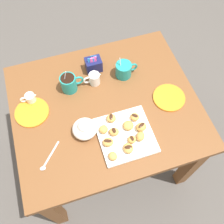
# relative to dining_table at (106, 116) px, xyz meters

# --- Properties ---
(ground_plane) EXTENTS (8.00, 8.00, 0.00)m
(ground_plane) POSITION_rel_dining_table_xyz_m (0.00, 0.00, -0.58)
(ground_plane) COLOR #514C47
(dining_table) EXTENTS (1.00, 0.85, 0.71)m
(dining_table) POSITION_rel_dining_table_xyz_m (0.00, 0.00, 0.00)
(dining_table) COLOR brown
(dining_table) RESTS_ON ground_plane
(pastry_plate_square) EXTENTS (0.27, 0.27, 0.02)m
(pastry_plate_square) POSITION_rel_dining_table_xyz_m (0.04, -0.20, 0.13)
(pastry_plate_square) COLOR white
(pastry_plate_square) RESTS_ON dining_table
(coffee_mug_teal_left) EXTENTS (0.13, 0.09, 0.15)m
(coffee_mug_teal_left) POSITION_rel_dining_table_xyz_m (-0.16, 0.16, 0.18)
(coffee_mug_teal_left) COLOR teal
(coffee_mug_teal_left) RESTS_ON dining_table
(coffee_mug_teal_right) EXTENTS (0.13, 0.09, 0.14)m
(coffee_mug_teal_right) POSITION_rel_dining_table_xyz_m (0.16, 0.16, 0.17)
(coffee_mug_teal_right) COLOR teal
(coffee_mug_teal_right) RESTS_ON dining_table
(cream_pitcher_white) EXTENTS (0.10, 0.06, 0.07)m
(cream_pitcher_white) POSITION_rel_dining_table_xyz_m (-0.02, 0.16, 0.16)
(cream_pitcher_white) COLOR white
(cream_pitcher_white) RESTS_ON dining_table
(sugar_caddy) EXTENTS (0.09, 0.07, 0.11)m
(sugar_caddy) POSITION_rel_dining_table_xyz_m (0.01, 0.26, 0.17)
(sugar_caddy) COLOR #191E51
(sugar_caddy) RESTS_ON dining_table
(ice_cream_bowl) EXTENTS (0.12, 0.12, 0.09)m
(ice_cream_bowl) POSITION_rel_dining_table_xyz_m (-0.14, -0.12, 0.16)
(ice_cream_bowl) COLOR white
(ice_cream_bowl) RESTS_ON dining_table
(chocolate_sauce_pitcher) EXTENTS (0.09, 0.05, 0.06)m
(chocolate_sauce_pitcher) POSITION_rel_dining_table_xyz_m (-0.38, 0.15, 0.16)
(chocolate_sauce_pitcher) COLOR white
(chocolate_sauce_pitcher) RESTS_ON dining_table
(saucer_orange_left) EXTENTS (0.18, 0.18, 0.01)m
(saucer_orange_left) POSITION_rel_dining_table_xyz_m (0.34, -0.06, 0.13)
(saucer_orange_left) COLOR orange
(saucer_orange_left) RESTS_ON dining_table
(saucer_orange_right) EXTENTS (0.18, 0.18, 0.01)m
(saucer_orange_right) POSITION_rel_dining_table_xyz_m (-0.38, 0.08, 0.13)
(saucer_orange_right) COLOR orange
(saucer_orange_right) RESTS_ON dining_table
(loose_spoon_near_saucer) EXTENTS (0.12, 0.12, 0.01)m
(loose_spoon_near_saucer) POSITION_rel_dining_table_xyz_m (-0.35, -0.21, 0.13)
(loose_spoon_near_saucer) COLOR silver
(loose_spoon_near_saucer) RESTS_ON dining_table
(beignet_0) EXTENTS (0.06, 0.05, 0.03)m
(beignet_0) POSITION_rel_dining_table_xyz_m (-0.05, -0.22, 0.16)
(beignet_0) COLOR #D19347
(beignet_0) RESTS_ON pastry_plate_square
(chocolate_drizzle_0) EXTENTS (0.04, 0.03, 0.00)m
(chocolate_drizzle_0) POSITION_rel_dining_table_xyz_m (-0.05, -0.22, 0.17)
(chocolate_drizzle_0) COLOR #381E11
(chocolate_drizzle_0) RESTS_ON beignet_0
(beignet_1) EXTENTS (0.05, 0.06, 0.03)m
(beignet_1) POSITION_rel_dining_table_xyz_m (0.03, -0.28, 0.16)
(beignet_1) COLOR #D19347
(beignet_1) RESTS_ON pastry_plate_square
(chocolate_drizzle_1) EXTENTS (0.04, 0.03, 0.00)m
(chocolate_drizzle_1) POSITION_rel_dining_table_xyz_m (0.03, -0.28, 0.17)
(chocolate_drizzle_1) COLOR #381E11
(chocolate_drizzle_1) RESTS_ON beignet_1
(beignet_2) EXTENTS (0.06, 0.05, 0.03)m
(beignet_2) POSITION_rel_dining_table_xyz_m (0.00, -0.10, 0.16)
(beignet_2) COLOR #D19347
(beignet_2) RESTS_ON pastry_plate_square
(chocolate_drizzle_2) EXTENTS (0.03, 0.04, 0.00)m
(chocolate_drizzle_2) POSITION_rel_dining_table_xyz_m (0.00, -0.10, 0.17)
(chocolate_drizzle_2) COLOR #381E11
(chocolate_drizzle_2) RESTS_ON beignet_2
(beignet_3) EXTENTS (0.06, 0.06, 0.03)m
(beignet_3) POSITION_rel_dining_table_xyz_m (0.12, -0.13, 0.16)
(beignet_3) COLOR #D19347
(beignet_3) RESTS_ON pastry_plate_square
(chocolate_drizzle_3) EXTENTS (0.03, 0.03, 0.00)m
(chocolate_drizzle_3) POSITION_rel_dining_table_xyz_m (0.12, -0.13, 0.17)
(chocolate_drizzle_3) COLOR #381E11
(chocolate_drizzle_3) RESTS_ON beignet_3
(beignet_4) EXTENTS (0.05, 0.05, 0.03)m
(beignet_4) POSITION_rel_dining_table_xyz_m (0.06, -0.24, 0.16)
(beignet_4) COLOR #D19347
(beignet_4) RESTS_ON pastry_plate_square
(chocolate_drizzle_4) EXTENTS (0.02, 0.03, 0.00)m
(chocolate_drizzle_4) POSITION_rel_dining_table_xyz_m (0.06, -0.24, 0.17)
(chocolate_drizzle_4) COLOR #381E11
(chocolate_drizzle_4) RESTS_ON beignet_4
(beignet_5) EXTENTS (0.06, 0.06, 0.03)m
(beignet_5) POSITION_rel_dining_table_xyz_m (-0.06, -0.15, 0.16)
(beignet_5) COLOR #D19347
(beignet_5) RESTS_ON pastry_plate_square
(beignet_6) EXTENTS (0.06, 0.06, 0.03)m
(beignet_6) POSITION_rel_dining_table_xyz_m (-0.01, -0.18, 0.16)
(beignet_6) COLOR #D19347
(beignet_6) RESTS_ON pastry_plate_square
(chocolate_drizzle_6) EXTENTS (0.02, 0.03, 0.00)m
(chocolate_drizzle_6) POSITION_rel_dining_table_xyz_m (-0.01, -0.18, 0.17)
(chocolate_drizzle_6) COLOR #381E11
(chocolate_drizzle_6) RESTS_ON beignet_6
(beignet_7) EXTENTS (0.06, 0.07, 0.04)m
(beignet_7) POSITION_rel_dining_table_xyz_m (0.11, -0.24, 0.16)
(beignet_7) COLOR #D19347
(beignet_7) RESTS_ON pastry_plate_square
(beignet_8) EXTENTS (0.07, 0.07, 0.03)m
(beignet_8) POSITION_rel_dining_table_xyz_m (0.07, -0.17, 0.16)
(beignet_8) COLOR #D19347
(beignet_8) RESTS_ON pastry_plate_square
(beignet_9) EXTENTS (0.05, 0.05, 0.03)m
(beignet_9) POSITION_rel_dining_table_xyz_m (-0.05, -0.30, 0.16)
(beignet_9) COLOR #D19347
(beignet_9) RESTS_ON pastry_plate_square
(beignet_10) EXTENTS (0.06, 0.05, 0.04)m
(beignet_10) POSITION_rel_dining_table_xyz_m (0.13, -0.19, 0.16)
(beignet_10) COLOR #D19347
(beignet_10) RESTS_ON pastry_plate_square
(chocolate_drizzle_10) EXTENTS (0.04, 0.03, 0.00)m
(chocolate_drizzle_10) POSITION_rel_dining_table_xyz_m (0.13, -0.19, 0.18)
(chocolate_drizzle_10) COLOR #381E11
(chocolate_drizzle_10) RESTS_ON beignet_10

